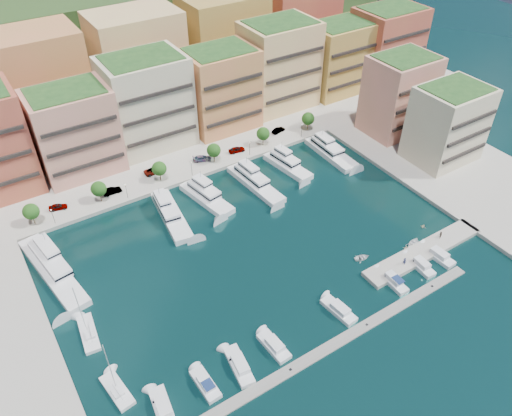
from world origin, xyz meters
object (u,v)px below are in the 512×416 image
object	(u,v)px
yacht_0	(51,267)
yacht_2	(170,213)
tender_2	(414,244)
cruiser_0	(163,408)
cruiser_2	(239,366)
car_3	(202,158)
tender_1	(406,248)
car_0	(58,207)
sailboat_0	(117,391)
yacht_5	(286,164)
car_5	(278,130)
cruiser_7	(392,281)
cruiser_5	(339,310)
car_4	(237,149)
lamppost_1	(126,189)
lamppost_4	(302,128)
yacht_6	(330,151)
cruiser_8	(420,265)
lamppost_3	(250,146)
car_2	(154,170)
lamppost_0	(52,214)
cruiser_9	(438,256)
lamppost_2	(191,166)
tree_2	(159,169)
tree_4	(263,134)
cruiser_1	(206,384)
tree_0	(31,212)
person_1	(440,235)
tender_0	(362,258)
yacht_3	(205,196)
tree_5	(308,119)
tree_1	(99,189)
cruiser_3	(274,346)
tender_3	(423,226)
car_1	(112,191)

from	to	relation	value
yacht_0	yacht_2	world-z (taller)	same
tender_2	cruiser_0	bearing A→B (deg)	71.34
cruiser_2	car_3	size ratio (longest dim) A/B	1.74
tender_1	car_0	distance (m)	82.62
sailboat_0	car_3	bearing A→B (deg)	50.10
yacht_5	car_5	bearing A→B (deg)	62.62
yacht_0	cruiser_7	size ratio (longest dim) A/B	3.35
cruiser_5	car_4	distance (m)	60.31
lamppost_1	lamppost_4	distance (m)	54.00
yacht_2	yacht_6	distance (m)	49.73
cruiser_0	cruiser_8	world-z (taller)	same
lamppost_3	car_2	xyz separation A→B (m)	(-25.96, 6.40, -2.06)
lamppost_1	car_2	distance (m)	12.08
lamppost_0	cruiser_9	bearing A→B (deg)	-39.48
car_3	lamppost_2	bearing A→B (deg)	149.02
yacht_0	cruiser_2	bearing A→B (deg)	-62.78
tree_2	sailboat_0	bearing A→B (deg)	-121.43
lamppost_0	lamppost_1	distance (m)	18.00
tree_4	cruiser_1	size ratio (longest dim) A/B	0.79
tree_2	car_0	xyz separation A→B (m)	(-25.86, 2.55, -3.01)
tree_0	person_1	size ratio (longest dim) A/B	3.18
tree_2	tender_2	world-z (taller)	tree_2
tree_0	tree_2	world-z (taller)	same
tree_2	car_3	size ratio (longest dim) A/B	1.11
cruiser_5	tender_0	distance (m)	16.32
cruiser_8	tree_0	bearing A→B (deg)	138.75
tree_2	car_3	world-z (taller)	tree_2
yacht_2	yacht_3	size ratio (longest dim) A/B	1.16
tree_5	lamppost_1	bearing A→B (deg)	-177.73
tree_4	yacht_2	distance (m)	38.38
cruiser_5	tender_1	world-z (taller)	cruiser_5
tree_1	cruiser_0	distance (m)	59.09
tender_2	car_5	size ratio (longest dim) A/B	0.96
lamppost_2	yacht_5	distance (m)	25.82
tree_2	cruiser_3	bearing A→B (deg)	-93.75
tender_3	car_3	distance (m)	60.46
tree_1	tender_1	bearing A→B (deg)	-45.42
tree_1	yacht_0	size ratio (longest dim) A/B	0.21
tree_1	cruiser_2	distance (m)	58.44
yacht_3	yacht_6	bearing A→B (deg)	-1.22
cruiser_3	car_0	xyz separation A→B (m)	(-22.05, 60.63, 1.18)
tree_4	sailboat_0	world-z (taller)	sailboat_0
lamppost_2	car_3	world-z (taller)	lamppost_2
tree_2	car_5	size ratio (longest dim) A/B	1.29
tree_4	cruiser_9	world-z (taller)	tree_4
yacht_5	car_1	world-z (taller)	yacht_5
yacht_3	tender_1	distance (m)	49.73
lamppost_1	car_0	xyz separation A→B (m)	(-15.86, 4.85, -2.09)
yacht_2	yacht_0	bearing A→B (deg)	-174.33
tree_1	car_4	bearing A→B (deg)	1.40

